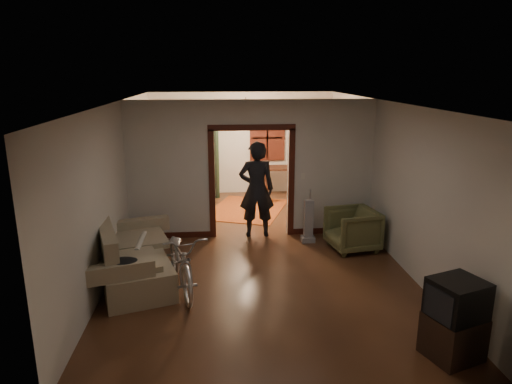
{
  "coord_description": "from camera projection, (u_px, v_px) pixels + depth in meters",
  "views": [
    {
      "loc": [
        -0.69,
        -8.3,
        3.32
      ],
      "look_at": [
        0.0,
        -0.3,
        1.2
      ],
      "focal_mm": 32.0,
      "sensor_mm": 36.0,
      "label": 1
    }
  ],
  "objects": [
    {
      "name": "wall_back",
      "position": [
        242.0,
        143.0,
        12.64
      ],
      "size": [
        5.0,
        0.02,
        2.8
      ],
      "primitive_type": "cube",
      "color": "beige",
      "rests_on": "floor"
    },
    {
      "name": "door_casing",
      "position": [
        252.0,
        184.0,
        9.34
      ],
      "size": [
        1.74,
        0.2,
        2.32
      ],
      "primitive_type": "cube",
      "color": "#39140D",
      "rests_on": "floor"
    },
    {
      "name": "tv_stand",
      "position": [
        453.0,
        336.0,
        5.43
      ],
      "size": [
        0.73,
        0.7,
        0.54
      ],
      "primitive_type": "cube",
      "rotation": [
        0.0,
        0.0,
        0.34
      ],
      "color": "black",
      "rests_on": "floor"
    },
    {
      "name": "light_switch",
      "position": [
        303.0,
        176.0,
        9.32
      ],
      "size": [
        0.08,
        0.01,
        0.12
      ],
      "primitive_type": "cube",
      "color": "silver",
      "rests_on": "partition_wall"
    },
    {
      "name": "jacket",
      "position": [
        123.0,
        263.0,
        6.51
      ],
      "size": [
        0.47,
        0.36,
        0.14
      ],
      "primitive_type": "ellipsoid",
      "color": "black",
      "rests_on": "sofa"
    },
    {
      "name": "crt_tv",
      "position": [
        457.0,
        300.0,
        5.31
      ],
      "size": [
        0.71,
        0.68,
        0.5
      ],
      "primitive_type": "cube",
      "rotation": [
        0.0,
        0.0,
        0.34
      ],
      "color": "black",
      "rests_on": "tv_stand"
    },
    {
      "name": "bicycle",
      "position": [
        181.0,
        259.0,
        7.13
      ],
      "size": [
        1.07,
        1.96,
        0.98
      ],
      "primitive_type": "imported",
      "rotation": [
        0.0,
        0.0,
        0.24
      ],
      "color": "silver",
      "rests_on": "floor"
    },
    {
      "name": "rolled_paper",
      "position": [
        141.0,
        242.0,
        7.71
      ],
      "size": [
        0.11,
        0.85,
        0.11
      ],
      "primitive_type": "cylinder",
      "rotation": [
        1.57,
        0.0,
        0.0
      ],
      "color": "beige",
      "rests_on": "sofa"
    },
    {
      "name": "wall_right",
      "position": [
        384.0,
        175.0,
        8.75
      ],
      "size": [
        0.02,
        8.5,
        2.8
      ],
      "primitive_type": "cube",
      "color": "beige",
      "rests_on": "floor"
    },
    {
      "name": "desk_chair",
      "position": [
        261.0,
        187.0,
        11.88
      ],
      "size": [
        0.44,
        0.44,
        0.84
      ],
      "primitive_type": "cube",
      "rotation": [
        0.0,
        0.0,
        0.21
      ],
      "color": "black",
      "rests_on": "floor"
    },
    {
      "name": "person",
      "position": [
        257.0,
        189.0,
        9.31
      ],
      "size": [
        0.73,
        0.48,
        1.99
      ],
      "primitive_type": "imported",
      "rotation": [
        0.0,
        0.0,
        3.15
      ],
      "color": "black",
      "rests_on": "floor"
    },
    {
      "name": "floor",
      "position": [
        255.0,
        247.0,
        8.9
      ],
      "size": [
        5.0,
        8.5,
        0.01
      ],
      "primitive_type": "cube",
      "color": "#391F12",
      "rests_on": "ground"
    },
    {
      "name": "ceiling",
      "position": [
        255.0,
        102.0,
        8.19
      ],
      "size": [
        5.0,
        8.5,
        0.01
      ],
      "primitive_type": "cube",
      "color": "white",
      "rests_on": "floor"
    },
    {
      "name": "locker",
      "position": [
        200.0,
        163.0,
        12.28
      ],
      "size": [
        1.02,
        0.69,
        1.87
      ],
      "primitive_type": "cube",
      "rotation": [
        0.0,
        0.0,
        0.19
      ],
      "color": "black",
      "rests_on": "floor"
    },
    {
      "name": "chandelier",
      "position": [
        246.0,
        114.0,
        10.71
      ],
      "size": [
        0.24,
        0.24,
        0.24
      ],
      "primitive_type": "sphere",
      "color": "#FFE0A5",
      "rests_on": "ceiling"
    },
    {
      "name": "far_window",
      "position": [
        267.0,
        138.0,
        12.62
      ],
      "size": [
        0.98,
        0.06,
        1.28
      ],
      "primitive_type": "cube",
      "color": "black",
      "rests_on": "wall_back"
    },
    {
      "name": "wall_left",
      "position": [
        119.0,
        180.0,
        8.34
      ],
      "size": [
        0.02,
        8.5,
        2.8
      ],
      "primitive_type": "cube",
      "color": "beige",
      "rests_on": "floor"
    },
    {
      "name": "desk",
      "position": [
        278.0,
        182.0,
        12.51
      ],
      "size": [
        1.21,
        0.89,
        0.8
      ],
      "primitive_type": "cube",
      "rotation": [
        0.0,
        0.0,
        -0.29
      ],
      "color": "black",
      "rests_on": "floor"
    },
    {
      "name": "sofa",
      "position": [
        132.0,
        250.0,
        7.42
      ],
      "size": [
        1.63,
        2.43,
        1.03
      ],
      "primitive_type": "cube",
      "rotation": [
        0.0,
        0.0,
        0.31
      ],
      "color": "#756B4E",
      "rests_on": "floor"
    },
    {
      "name": "armchair",
      "position": [
        352.0,
        229.0,
        8.73
      ],
      "size": [
        1.01,
        0.99,
        0.8
      ],
      "primitive_type": "imported",
      "rotation": [
        0.0,
        0.0,
        -1.4
      ],
      "color": "brown",
      "rests_on": "floor"
    },
    {
      "name": "globe",
      "position": [
        199.0,
        126.0,
        12.02
      ],
      "size": [
        0.3,
        0.3,
        0.3
      ],
      "primitive_type": "sphere",
      "color": "#1E5972",
      "rests_on": "locker"
    },
    {
      "name": "partition_wall",
      "position": [
        252.0,
        169.0,
        9.27
      ],
      "size": [
        5.0,
        0.14,
        2.8
      ],
      "primitive_type": "cube",
      "color": "beige",
      "rests_on": "floor"
    },
    {
      "name": "vacuum",
      "position": [
        308.0,
        221.0,
        9.1
      ],
      "size": [
        0.29,
        0.24,
        0.87
      ],
      "primitive_type": "cube",
      "rotation": [
        0.0,
        0.0,
        -0.1
      ],
      "color": "gray",
      "rests_on": "floor"
    },
    {
      "name": "oriental_rug",
      "position": [
        247.0,
        209.0,
        11.35
      ],
      "size": [
        2.32,
        2.63,
        0.02
      ],
      "primitive_type": "cube",
      "rotation": [
        0.0,
        0.0,
        -0.35
      ],
      "color": "maroon",
      "rests_on": "floor"
    }
  ]
}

